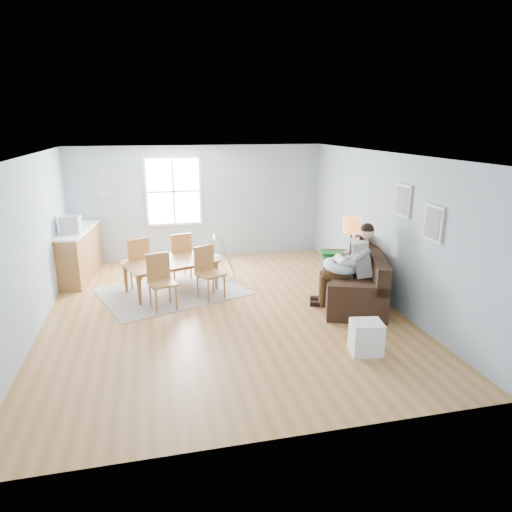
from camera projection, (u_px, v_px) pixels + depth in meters
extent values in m
cube|color=olive|center=(223.00, 313.00, 8.06)|extent=(8.40, 9.40, 0.08)
cube|color=white|center=(220.00, 135.00, 7.21)|extent=(8.40, 9.40, 0.60)
cube|color=#8AA6B4|center=(195.00, 196.00, 12.03)|extent=(8.40, 0.08, 3.90)
cube|color=#8AA6B4|center=(321.00, 385.00, 3.31)|extent=(8.40, 0.08, 3.90)
cube|color=#8AA6B4|center=(441.00, 225.00, 8.57)|extent=(0.08, 9.40, 3.90)
cube|color=white|center=(173.00, 191.00, 10.71)|extent=(1.32, 0.06, 1.62)
cube|color=white|center=(174.00, 191.00, 10.68)|extent=(1.20, 0.02, 1.50)
cube|color=white|center=(174.00, 192.00, 10.67)|extent=(1.20, 0.03, 0.04)
cube|color=white|center=(174.00, 192.00, 10.67)|extent=(0.04, 0.03, 1.50)
cube|color=white|center=(434.00, 223.00, 6.80)|extent=(0.04, 0.44, 0.54)
cube|color=slate|center=(432.00, 223.00, 6.80)|extent=(0.01, 0.36, 0.46)
cube|color=white|center=(403.00, 200.00, 7.59)|extent=(0.04, 0.44, 0.54)
cube|color=slate|center=(402.00, 200.00, 7.58)|extent=(0.01, 0.36, 0.46)
cylinder|color=#8BA0A7|center=(105.00, 176.00, 10.27)|extent=(0.24, 0.02, 0.24)
cylinder|color=#8BA0A7|center=(122.00, 184.00, 10.40)|extent=(0.26, 0.02, 0.26)
cylinder|color=#8BA0A7|center=(105.00, 193.00, 10.37)|extent=(0.28, 0.02, 0.28)
cube|color=black|center=(352.00, 287.00, 8.56)|extent=(1.73, 2.54, 0.47)
cube|color=black|center=(375.00, 263.00, 8.38)|extent=(0.99, 2.28, 0.48)
cube|color=black|center=(358.00, 290.00, 7.46)|extent=(1.02, 0.55, 0.18)
cube|color=black|center=(348.00, 255.00, 9.48)|extent=(1.02, 0.55, 0.18)
cube|color=#166127|center=(348.00, 257.00, 9.20)|extent=(1.29, 1.20, 0.04)
cube|color=#C1B694|center=(364.00, 247.00, 8.92)|extent=(0.36, 0.57, 0.56)
cube|color=gray|center=(361.00, 257.00, 8.04)|extent=(0.54, 0.60, 0.67)
sphere|color=#E8A98E|center=(367.00, 233.00, 7.90)|extent=(0.25, 0.25, 0.25)
sphere|color=black|center=(367.00, 230.00, 7.89)|extent=(0.24, 0.24, 0.24)
cylinder|color=#352513|center=(338.00, 275.00, 8.06)|extent=(0.55, 0.35, 0.18)
cylinder|color=#352513|center=(337.00, 271.00, 8.29)|extent=(0.55, 0.35, 0.18)
cylinder|color=#352513|center=(323.00, 291.00, 8.18)|extent=(0.15, 0.15, 0.58)
cylinder|color=#352513|center=(323.00, 286.00, 8.41)|extent=(0.15, 0.15, 0.58)
cube|color=black|center=(317.00, 304.00, 8.26)|extent=(0.29, 0.20, 0.08)
cube|color=black|center=(317.00, 299.00, 8.49)|extent=(0.29, 0.20, 0.08)
torus|color=#C9E8FB|center=(340.00, 266.00, 8.13)|extent=(0.84, 0.83, 0.25)
cylinder|color=silver|center=(341.00, 261.00, 8.10)|extent=(0.17, 0.36, 0.15)
sphere|color=#E8A98E|center=(338.00, 256.00, 8.28)|extent=(0.13, 0.13, 0.13)
cube|color=white|center=(355.00, 256.00, 8.61)|extent=(0.33, 0.35, 0.41)
sphere|color=#E8A98E|center=(358.00, 241.00, 8.53)|extent=(0.19, 0.19, 0.19)
sphere|color=black|center=(358.00, 240.00, 8.52)|extent=(0.19, 0.19, 0.19)
cylinder|color=#CE325A|center=(341.00, 266.00, 8.61)|extent=(0.35, 0.20, 0.10)
cylinder|color=#CE325A|center=(340.00, 263.00, 8.76)|extent=(0.35, 0.20, 0.10)
cylinder|color=#CE325A|center=(332.00, 275.00, 8.68)|extent=(0.08, 0.08, 0.33)
cylinder|color=#CE325A|center=(332.00, 272.00, 8.83)|extent=(0.08, 0.08, 0.33)
cylinder|color=black|center=(347.00, 299.00, 8.55)|extent=(0.28, 0.28, 0.03)
cylinder|color=black|center=(349.00, 265.00, 8.36)|extent=(0.03, 0.03, 1.39)
cylinder|color=orange|center=(352.00, 225.00, 8.15)|extent=(0.32, 0.32, 0.28)
cube|color=white|center=(366.00, 337.00, 6.52)|extent=(0.48, 0.45, 0.48)
cube|color=black|center=(353.00, 338.00, 6.51)|extent=(0.08, 0.32, 0.38)
cube|color=#A19993|center=(173.00, 291.00, 8.98)|extent=(3.15, 2.76, 0.01)
imported|color=olive|center=(172.00, 277.00, 8.90)|extent=(1.96, 1.50, 0.61)
cube|color=olive|center=(162.00, 284.00, 8.01)|extent=(0.55, 0.55, 0.04)
cube|color=olive|center=(158.00, 266.00, 8.11)|extent=(0.42, 0.15, 0.49)
cylinder|color=olive|center=(156.00, 301.00, 7.84)|extent=(0.04, 0.04, 0.48)
cylinder|color=olive|center=(176.00, 298.00, 8.01)|extent=(0.04, 0.04, 0.48)
cylinder|color=olive|center=(150.00, 295.00, 8.15)|extent=(0.04, 0.04, 0.48)
cylinder|color=olive|center=(170.00, 291.00, 8.31)|extent=(0.04, 0.04, 0.48)
cube|color=olive|center=(211.00, 274.00, 8.50)|extent=(0.60, 0.60, 0.04)
cube|color=olive|center=(204.00, 258.00, 8.57)|extent=(0.40, 0.23, 0.49)
cylinder|color=olive|center=(208.00, 291.00, 8.32)|extent=(0.04, 0.04, 0.48)
cylinder|color=olive|center=(224.00, 287.00, 8.54)|extent=(0.04, 0.04, 0.48)
cylinder|color=olive|center=(198.00, 286.00, 8.59)|extent=(0.04, 0.04, 0.48)
cylinder|color=olive|center=(213.00, 282.00, 8.81)|extent=(0.04, 0.04, 0.48)
cube|color=olive|center=(135.00, 262.00, 9.20)|extent=(0.61, 0.61, 0.04)
cube|color=olive|center=(139.00, 251.00, 8.97)|extent=(0.42, 0.22, 0.50)
cylinder|color=olive|center=(141.00, 270.00, 9.52)|extent=(0.04, 0.04, 0.49)
cylinder|color=olive|center=(124.00, 273.00, 9.30)|extent=(0.04, 0.04, 0.49)
cylinder|color=olive|center=(149.00, 274.00, 9.24)|extent=(0.04, 0.04, 0.49)
cylinder|color=olive|center=(131.00, 278.00, 9.02)|extent=(0.04, 0.04, 0.49)
cube|color=olive|center=(179.00, 255.00, 9.69)|extent=(0.55, 0.55, 0.04)
cube|color=olive|center=(182.00, 245.00, 9.44)|extent=(0.43, 0.15, 0.49)
cylinder|color=olive|center=(185.00, 263.00, 9.99)|extent=(0.04, 0.04, 0.48)
cylinder|color=olive|center=(169.00, 265.00, 9.83)|extent=(0.04, 0.04, 0.48)
cylinder|color=olive|center=(191.00, 267.00, 9.68)|extent=(0.04, 0.04, 0.48)
cylinder|color=olive|center=(174.00, 270.00, 9.52)|extent=(0.04, 0.04, 0.48)
cube|color=olive|center=(78.00, 254.00, 9.66)|extent=(0.75, 1.91, 1.03)
cube|color=white|center=(76.00, 230.00, 9.51)|extent=(0.80, 1.96, 0.04)
cube|color=#A2A2A6|center=(71.00, 224.00, 9.12)|extent=(0.39, 0.37, 0.35)
cube|color=black|center=(61.00, 225.00, 9.09)|extent=(0.04, 0.29, 0.25)
cylinder|color=#A2A2A6|center=(214.00, 237.00, 9.72)|extent=(0.08, 0.48, 0.04)
ellipsoid|color=silver|center=(215.00, 259.00, 9.85)|extent=(0.35, 0.35, 0.21)
cylinder|color=#A2A2A6|center=(215.00, 248.00, 9.79)|extent=(0.01, 0.01, 0.39)
cylinder|color=#A2A2A6|center=(202.00, 260.00, 9.54)|extent=(0.32, 0.29, 0.85)
cylinder|color=#A2A2A6|center=(228.00, 259.00, 9.61)|extent=(0.28, 0.34, 0.85)
cylinder|color=#A2A2A6|center=(202.00, 253.00, 10.06)|extent=(0.28, 0.34, 0.85)
cylinder|color=#A2A2A6|center=(226.00, 252.00, 10.13)|extent=(0.32, 0.29, 0.85)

